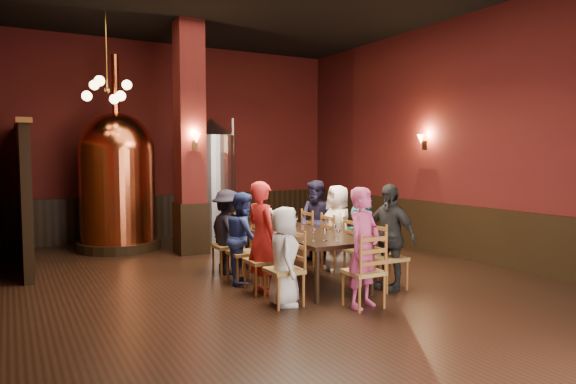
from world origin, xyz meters
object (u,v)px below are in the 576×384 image
dining_table (303,236)px  person_0 (284,256)px  person_2 (243,237)px  copper_kettle (118,179)px  steel_vessel (211,179)px  rose_vase (269,213)px  person_1 (262,237)px

dining_table → person_0: 1.31m
dining_table → person_0: size_ratio=1.89×
dining_table → person_2: (-0.85, 0.34, 0.00)m
dining_table → copper_kettle: copper_kettle is taller
person_0 → person_2: size_ratio=0.93×
steel_vessel → rose_vase: bearing=-94.1°
person_2 → copper_kettle: (-1.13, 3.76, 0.75)m
person_2 → copper_kettle: size_ratio=0.35×
person_1 → steel_vessel: steel_vessel is taller
person_2 → steel_vessel: bearing=7.2°
person_0 → person_2: (0.02, 1.33, 0.05)m
steel_vessel → person_0: bearing=-100.7°
person_0 → steel_vessel: bearing=9.9°
dining_table → person_2: 0.91m
dining_table → rose_vase: (-0.08, 1.00, 0.26)m
person_2 → copper_kettle: bearing=37.8°
person_2 → rose_vase: (0.76, 0.66, 0.26)m
person_1 → steel_vessel: (1.02, 4.78, 0.59)m
dining_table → person_1: size_ratio=1.54×
rose_vase → steel_vessel: bearing=85.9°
copper_kettle → rose_vase: copper_kettle is taller
person_0 → person_2: bearing=19.9°
rose_vase → person_2: bearing=-139.1°
dining_table → person_0: person_0 is taller
person_0 → steel_vessel: 5.59m
person_2 → copper_kettle: copper_kettle is taller
person_2 → rose_vase: person_2 is taller
person_0 → copper_kettle: 5.27m
person_0 → steel_vessel: steel_vessel is taller
person_1 → person_2: person_1 is taller
person_0 → copper_kettle: (-1.12, 5.09, 0.80)m
person_1 → rose_vase: bearing=-38.5°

